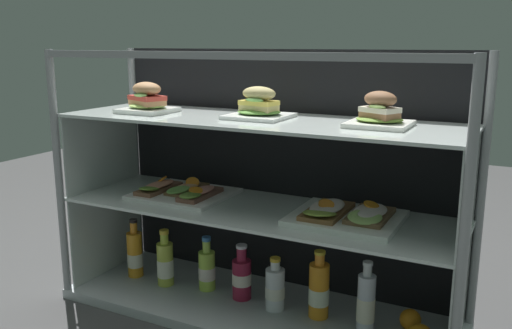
% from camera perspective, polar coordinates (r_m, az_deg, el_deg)
% --- Properties ---
extents(ground_plane, '(6.00, 6.00, 0.02)m').
position_cam_1_polar(ground_plane, '(2.03, -0.00, -15.50)').
color(ground_plane, '#424142').
rests_on(ground_plane, ground).
extents(case_base_deck, '(1.42, 0.46, 0.03)m').
position_cam_1_polar(case_base_deck, '(2.02, -0.00, -14.82)').
color(case_base_deck, '#B3B9BE').
rests_on(case_base_deck, ground).
extents(case_frame, '(1.42, 0.46, 0.93)m').
position_cam_1_polar(case_frame, '(1.98, 2.01, -0.49)').
color(case_frame, gray).
rests_on(case_frame, ground).
extents(riser_lower_tier, '(1.36, 0.40, 0.35)m').
position_cam_1_polar(riser_lower_tier, '(1.94, -0.00, -9.81)').
color(riser_lower_tier, silver).
rests_on(riser_lower_tier, case_base_deck).
extents(shelf_lower_glass, '(1.37, 0.42, 0.01)m').
position_cam_1_polar(shelf_lower_glass, '(1.88, -0.00, -4.77)').
color(shelf_lower_glass, silver).
rests_on(shelf_lower_glass, riser_lower_tier).
extents(riser_upper_tier, '(1.36, 0.40, 0.30)m').
position_cam_1_polar(riser_upper_tier, '(1.84, -0.00, -0.16)').
color(riser_upper_tier, silver).
rests_on(riser_upper_tier, shelf_lower_glass).
extents(shelf_upper_glass, '(1.37, 0.42, 0.01)m').
position_cam_1_polar(shelf_upper_glass, '(1.81, -0.00, 4.63)').
color(shelf_upper_glass, silver).
rests_on(shelf_upper_glass, riser_upper_tier).
extents(plated_roll_sandwich_center, '(0.17, 0.17, 0.11)m').
position_cam_1_polar(plated_roll_sandwich_center, '(2.01, -11.31, 6.59)').
color(plated_roll_sandwich_center, white).
rests_on(plated_roll_sandwich_center, shelf_upper_glass).
extents(plated_roll_sandwich_far_left, '(0.20, 0.20, 0.11)m').
position_cam_1_polar(plated_roll_sandwich_far_left, '(1.82, 0.27, 6.04)').
color(plated_roll_sandwich_far_left, white).
rests_on(plated_roll_sandwich_far_left, shelf_upper_glass).
extents(plated_roll_sandwich_left_of_center, '(0.18, 0.18, 0.11)m').
position_cam_1_polar(plated_roll_sandwich_left_of_center, '(1.68, 12.79, 5.16)').
color(plated_roll_sandwich_left_of_center, white).
rests_on(plated_roll_sandwich_left_of_center, shelf_upper_glass).
extents(open_sandwich_tray_mid_right, '(0.34, 0.30, 0.06)m').
position_cam_1_polar(open_sandwich_tray_mid_right, '(2.04, -7.79, -2.82)').
color(open_sandwich_tray_mid_right, white).
rests_on(open_sandwich_tray_mid_right, shelf_lower_glass).
extents(open_sandwich_tray_near_right_corner, '(0.34, 0.30, 0.06)m').
position_cam_1_polar(open_sandwich_tray_near_right_corner, '(1.76, 9.37, -5.21)').
color(open_sandwich_tray_near_right_corner, white).
rests_on(open_sandwich_tray_near_right_corner, shelf_lower_glass).
extents(juice_bottle_tucked_behind, '(0.06, 0.06, 0.24)m').
position_cam_1_polar(juice_bottle_tucked_behind, '(2.25, -12.51, -9.11)').
color(juice_bottle_tucked_behind, orange).
rests_on(juice_bottle_tucked_behind, case_base_deck).
extents(juice_bottle_back_left, '(0.06, 0.06, 0.22)m').
position_cam_1_polar(juice_bottle_back_left, '(2.16, -9.46, -10.17)').
color(juice_bottle_back_left, '#BDC947').
rests_on(juice_bottle_back_left, case_base_deck).
extents(juice_bottle_back_right, '(0.06, 0.06, 0.21)m').
position_cam_1_polar(juice_bottle_back_right, '(2.10, -5.15, -10.85)').
color(juice_bottle_back_right, '#B7DB4E').
rests_on(juice_bottle_back_right, case_base_deck).
extents(juice_bottle_front_left_end, '(0.07, 0.07, 0.21)m').
position_cam_1_polar(juice_bottle_front_left_end, '(2.02, -1.50, -11.66)').
color(juice_bottle_front_left_end, maroon).
rests_on(juice_bottle_front_left_end, case_base_deck).
extents(juice_bottle_front_fourth, '(0.07, 0.07, 0.19)m').
position_cam_1_polar(juice_bottle_front_fourth, '(1.95, 2.06, -12.77)').
color(juice_bottle_front_fourth, white).
rests_on(juice_bottle_front_fourth, case_base_deck).
extents(juice_bottle_front_right_end, '(0.07, 0.07, 0.24)m').
position_cam_1_polar(juice_bottle_front_right_end, '(1.90, 6.59, -12.92)').
color(juice_bottle_front_right_end, orange).
rests_on(juice_bottle_front_right_end, case_base_deck).
extents(juice_bottle_front_middle, '(0.06, 0.06, 0.24)m').
position_cam_1_polar(juice_bottle_front_middle, '(1.84, 11.39, -14.09)').
color(juice_bottle_front_middle, silver).
rests_on(juice_bottle_front_middle, case_base_deck).
extents(orange_fruit_near_left_post, '(0.07, 0.07, 0.07)m').
position_cam_1_polar(orange_fruit_near_left_post, '(1.91, 15.82, -15.32)').
color(orange_fruit_near_left_post, orange).
rests_on(orange_fruit_near_left_post, case_base_deck).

